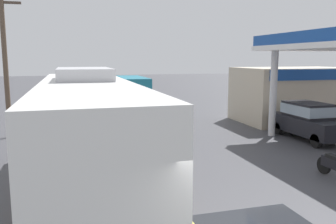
% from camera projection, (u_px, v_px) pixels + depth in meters
% --- Properties ---
extents(ground, '(120.00, 120.00, 0.00)m').
position_uv_depth(ground, '(110.00, 115.00, 25.06)').
color(ground, '#424247').
extents(lane_divider_stripe, '(0.16, 50.00, 0.01)m').
position_uv_depth(lane_divider_stripe, '(120.00, 128.00, 20.30)').
color(lane_divider_stripe, '#D8CC4C').
rests_on(lane_divider_stripe, ground).
extents(coach_bus_main, '(2.60, 11.04, 3.69)m').
position_uv_depth(coach_bus_main, '(88.00, 137.00, 10.16)').
color(coach_bus_main, white).
rests_on(coach_bus_main, ground).
extents(gas_station_roadside, '(9.10, 11.95, 5.10)m').
position_uv_depth(gas_station_roadside, '(316.00, 82.00, 20.29)').
color(gas_station_roadside, '#194799').
rests_on(gas_station_roadside, ground).
extents(car_at_pump, '(1.70, 4.20, 1.82)m').
position_uv_depth(car_at_pump, '(309.00, 119.00, 17.30)').
color(car_at_pump, black).
rests_on(car_at_pump, ground).
extents(minibus_opposing_lane, '(2.04, 6.13, 2.44)m').
position_uv_depth(minibus_opposing_lane, '(132.00, 89.00, 29.13)').
color(minibus_opposing_lane, teal).
rests_on(minibus_opposing_lane, ground).
extents(motorcycle_parked_forecourt, '(0.55, 1.80, 0.92)m').
position_uv_depth(motorcycle_parked_forecourt, '(336.00, 166.00, 11.61)').
color(motorcycle_parked_forecourt, black).
rests_on(motorcycle_parked_forecourt, ground).
extents(pedestrian_by_shop, '(0.55, 0.22, 1.66)m').
position_uv_depth(pedestrian_by_shop, '(319.00, 122.00, 16.93)').
color(pedestrian_by_shop, '#33333F').
rests_on(pedestrian_by_shop, ground).
extents(utility_pole_roadside, '(1.80, 0.24, 7.25)m').
position_uv_depth(utility_pole_roadside, '(5.00, 62.00, 17.31)').
color(utility_pole_roadside, brown).
rests_on(utility_pole_roadside, ground).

